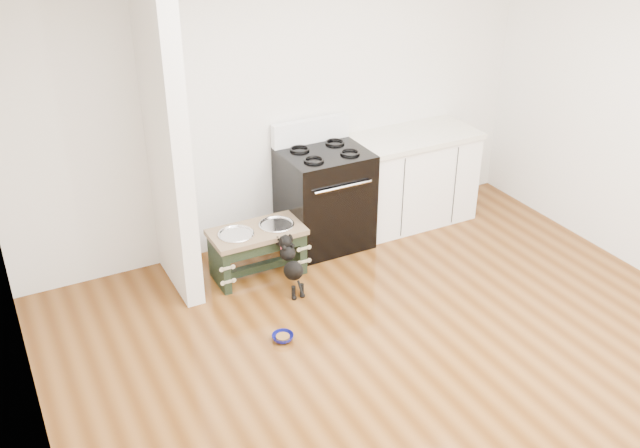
{
  "coord_description": "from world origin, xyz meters",
  "views": [
    {
      "loc": [
        -2.52,
        -3.07,
        3.33
      ],
      "look_at": [
        -0.12,
        1.54,
        0.57
      ],
      "focal_mm": 40.0,
      "sensor_mm": 36.0,
      "label": 1
    }
  ],
  "objects": [
    {
      "name": "dog_feeder",
      "position": [
        -0.53,
        1.91,
        0.31
      ],
      "size": [
        0.8,
        0.43,
        0.46
      ],
      "color": "black",
      "rests_on": "ground"
    },
    {
      "name": "oven_range",
      "position": [
        0.25,
        2.16,
        0.48
      ],
      "size": [
        0.76,
        0.69,
        1.14
      ],
      "color": "black",
      "rests_on": "ground"
    },
    {
      "name": "puppy",
      "position": [
        -0.39,
        1.54,
        0.27
      ],
      "size": [
        0.14,
        0.41,
        0.49
      ],
      "color": "black",
      "rests_on": "ground"
    },
    {
      "name": "floor_bowl",
      "position": [
        -0.75,
        0.95,
        0.03
      ],
      "size": [
        0.18,
        0.18,
        0.05
      ],
      "rotation": [
        0.0,
        0.0,
        0.12
      ],
      "color": "#0E0F62",
      "rests_on": "ground"
    },
    {
      "name": "room_shell",
      "position": [
        0.0,
        0.0,
        1.62
      ],
      "size": [
        5.0,
        5.0,
        5.0
      ],
      "color": "silver",
      "rests_on": "ground"
    },
    {
      "name": "ground",
      "position": [
        0.0,
        0.0,
        0.0
      ],
      "size": [
        5.0,
        5.0,
        0.0
      ],
      "primitive_type": "plane",
      "color": "#4E2A0E",
      "rests_on": "ground"
    },
    {
      "name": "cabinet_run",
      "position": [
        1.23,
        2.18,
        0.45
      ],
      "size": [
        1.24,
        0.64,
        0.91
      ],
      "color": "white",
      "rests_on": "ground"
    },
    {
      "name": "partition_wall",
      "position": [
        -1.18,
        2.1,
        1.35
      ],
      "size": [
        0.15,
        0.8,
        2.7
      ],
      "primitive_type": "cube",
      "color": "silver",
      "rests_on": "ground"
    }
  ]
}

